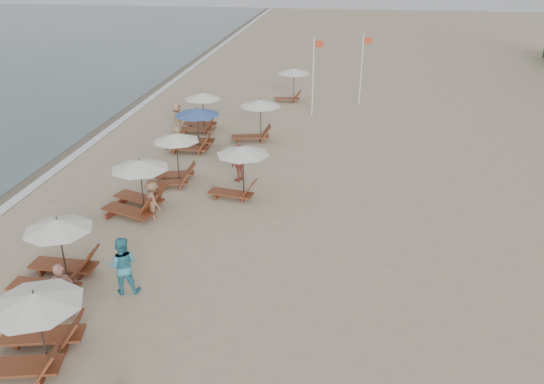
# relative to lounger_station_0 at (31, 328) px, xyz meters

# --- Properties ---
(ground) EXTENTS (160.00, 160.00, 0.00)m
(ground) POSITION_rel_lounger_station_0_xyz_m (5.16, 4.26, -1.02)
(ground) COLOR tan
(ground) RESTS_ON ground
(wet_sand_band) EXTENTS (3.20, 140.00, 0.01)m
(wet_sand_band) POSITION_rel_lounger_station_0_xyz_m (-7.34, 14.26, -1.01)
(wet_sand_band) COLOR #6B5E4C
(wet_sand_band) RESTS_ON ground
(foam_line) EXTENTS (0.50, 140.00, 0.02)m
(foam_line) POSITION_rel_lounger_station_0_xyz_m (-6.04, 14.26, -1.01)
(foam_line) COLOR white
(foam_line) RESTS_ON ground
(lounger_station_0) EXTENTS (2.83, 2.44, 2.10)m
(lounger_station_0) POSITION_rel_lounger_station_0_xyz_m (0.00, 0.00, 0.00)
(lounger_station_0) COLOR brown
(lounger_station_0) RESTS_ON ground
(lounger_station_1) EXTENTS (2.65, 2.09, 2.31)m
(lounger_station_1) POSITION_rel_lounger_station_0_xyz_m (-1.16, 3.34, -0.02)
(lounger_station_1) COLOR brown
(lounger_station_1) RESTS_ON ground
(lounger_station_2) EXTENTS (2.80, 2.67, 2.20)m
(lounger_station_2) POSITION_rel_lounger_station_0_xyz_m (-0.57, 8.62, 0.01)
(lounger_station_2) COLOR brown
(lounger_station_2) RESTS_ON ground
(lounger_station_3) EXTENTS (2.39, 2.17, 2.36)m
(lounger_station_3) POSITION_rel_lounger_station_0_xyz_m (0.08, 11.51, 0.15)
(lounger_station_3) COLOR brown
(lounger_station_3) RESTS_ON ground
(lounger_station_4) EXTENTS (2.77, 2.35, 2.22)m
(lounger_station_4) POSITION_rel_lounger_station_0_xyz_m (-0.28, 15.94, 0.04)
(lounger_station_4) COLOR brown
(lounger_station_4) RESTS_ON ground
(lounger_station_5) EXTENTS (2.51, 2.12, 2.22)m
(lounger_station_5) POSITION_rel_lounger_station_0_xyz_m (-0.77, 19.04, 0.05)
(lounger_station_5) COLOR brown
(lounger_station_5) RESTS_ON ground
(inland_station_0) EXTENTS (2.66, 2.24, 2.22)m
(inland_station_0) POSITION_rel_lounger_station_0_xyz_m (3.20, 10.52, 0.39)
(inland_station_0) COLOR brown
(inland_station_0) RESTS_ON ground
(inland_station_1) EXTENTS (2.78, 2.24, 2.22)m
(inland_station_1) POSITION_rel_lounger_station_0_xyz_m (2.70, 17.82, 0.32)
(inland_station_1) COLOR brown
(inland_station_1) RESTS_ON ground
(inland_station_2) EXTENTS (2.52, 2.24, 2.22)m
(inland_station_2) POSITION_rel_lounger_station_0_xyz_m (3.72, 26.14, 0.48)
(inland_station_2) COLOR brown
(inland_station_2) RESTS_ON ground
(beachgoer_near) EXTENTS (0.77, 0.68, 1.77)m
(beachgoer_near) POSITION_rel_lounger_station_0_xyz_m (-0.06, 1.72, -0.14)
(beachgoer_near) COLOR #AF6C5F
(beachgoer_near) RESTS_ON ground
(beachgoer_mid_a) EXTENTS (1.04, 0.88, 1.88)m
(beachgoer_mid_a) POSITION_rel_lounger_station_0_xyz_m (1.10, 3.23, -0.08)
(beachgoer_mid_a) COLOR teal
(beachgoer_mid_a) RESTS_ON ground
(beachgoer_mid_b) EXTENTS (1.12, 1.12, 1.56)m
(beachgoer_mid_b) POSITION_rel_lounger_station_0_xyz_m (0.31, 8.12, -0.24)
(beachgoer_mid_b) COLOR #8B6447
(beachgoer_mid_b) RESTS_ON ground
(beachgoer_far_a) EXTENTS (0.84, 1.11, 1.75)m
(beachgoer_far_a) POSITION_rel_lounger_station_0_xyz_m (2.91, 12.23, -0.14)
(beachgoer_far_a) COLOR #B55448
(beachgoer_far_a) RESTS_ON ground
(beachgoer_far_b) EXTENTS (0.64, 0.92, 1.78)m
(beachgoer_far_b) POSITION_rel_lounger_station_0_xyz_m (-1.88, 18.29, -0.13)
(beachgoer_far_b) COLOR #9E7855
(beachgoer_far_b) RESTS_ON ground
(flag_pole_near) EXTENTS (0.60, 0.08, 4.75)m
(flag_pole_near) POSITION_rel_lounger_station_0_xyz_m (5.38, 23.18, 1.61)
(flag_pole_near) COLOR silver
(flag_pole_near) RESTS_ON ground
(flag_pole_far) EXTENTS (0.60, 0.08, 4.59)m
(flag_pole_far) POSITION_rel_lounger_station_0_xyz_m (8.33, 25.93, 1.52)
(flag_pole_far) COLOR silver
(flag_pole_far) RESTS_ON ground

